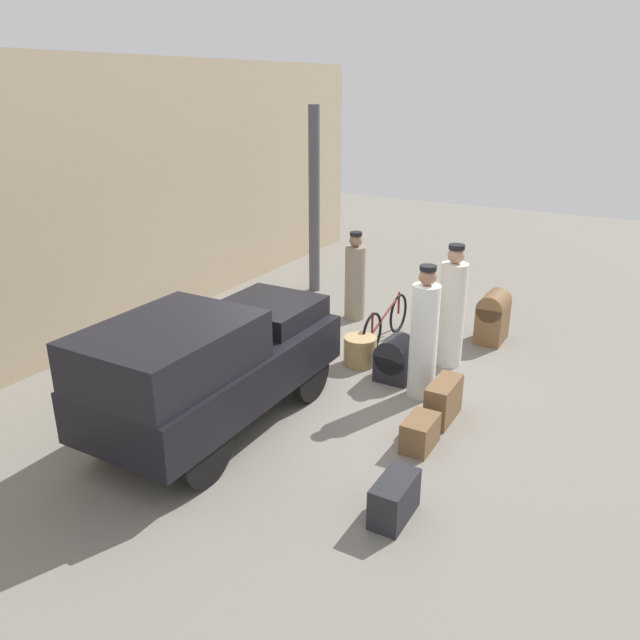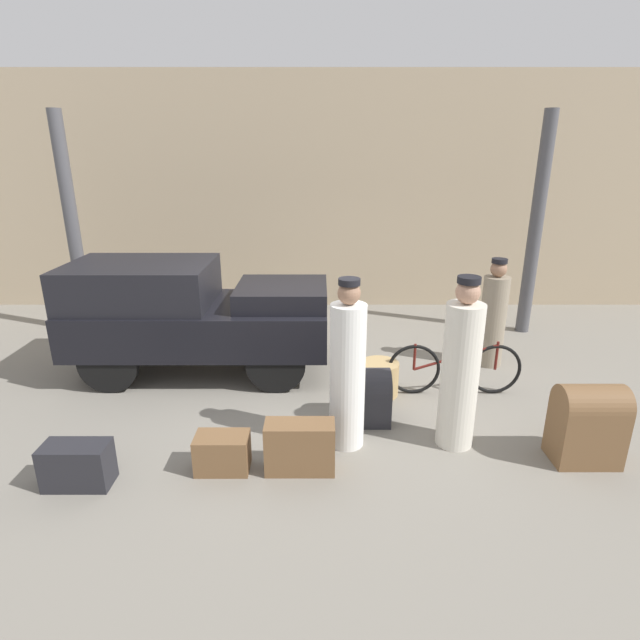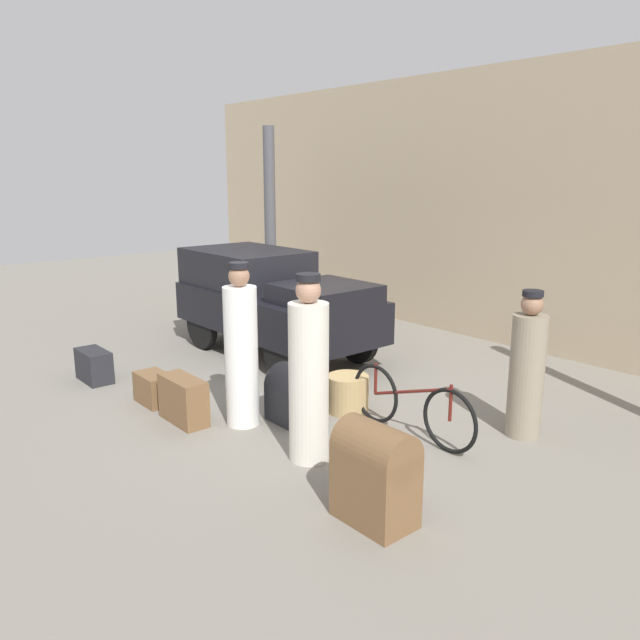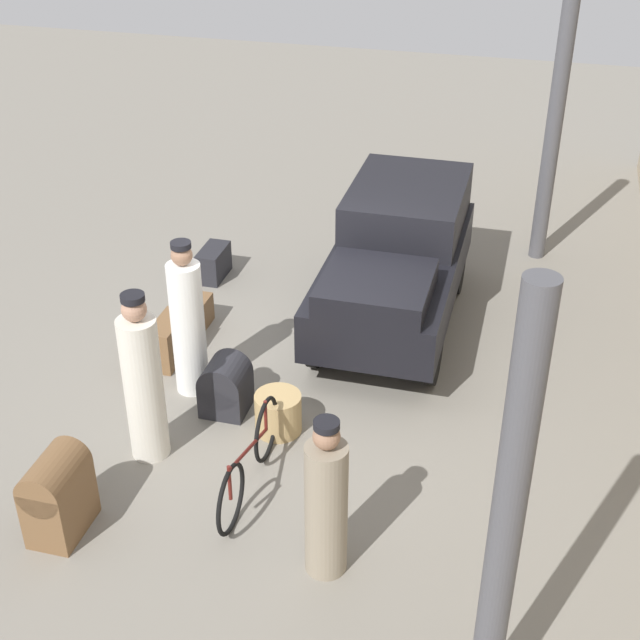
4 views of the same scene
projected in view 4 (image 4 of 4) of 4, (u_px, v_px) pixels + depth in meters
ground_plane at (308, 378)px, 10.44m from camera, size 30.00×30.00×0.00m
canopy_pillar_left at (553, 135)px, 12.22m from camera, size 0.22×0.22×3.70m
canopy_pillar_right at (506, 528)px, 5.77m from camera, size 0.22×0.22×3.70m
truck at (397, 257)px, 11.15m from camera, size 3.57×1.56×1.60m
bicycle at (249, 462)px, 8.62m from camera, size 1.76×0.04×0.73m
wicker_basket at (278, 413)px, 9.50m from camera, size 0.50×0.50×0.45m
porter_standing_middle at (188, 324)px, 9.84m from camera, size 0.38×0.38×1.87m
porter_lifting_near_truck at (143, 384)px, 8.86m from camera, size 0.40×0.40×1.89m
porter_with_bicycle at (326, 504)px, 7.56m from camera, size 0.37×0.37×1.62m
trunk_umber_medium at (195, 314)px, 11.34m from camera, size 0.53×0.33×0.38m
suitcase_black_upright at (214, 263)px, 12.49m from camera, size 0.63×0.32×0.44m
trunk_barrel_dark at (225, 386)px, 9.77m from camera, size 0.49×0.49×0.65m
trunk_large_brown at (169, 340)px, 10.66m from camera, size 0.69×0.29×0.53m
suitcase_tan_flat at (57, 493)px, 8.11m from camera, size 0.65×0.43×0.85m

